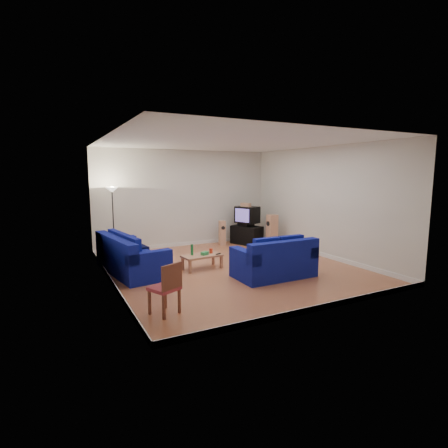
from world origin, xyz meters
name	(u,v)px	position (x,y,z in m)	size (l,w,h in m)	color
room	(231,209)	(0.00, 0.00, 1.54)	(6.01, 6.51, 3.21)	brown
sofa_three_seat	(129,259)	(-2.43, 0.77, 0.34)	(1.38, 2.52, 0.92)	#000557
sofa_loveseat	(275,263)	(0.54, -1.19, 0.35)	(1.85, 1.04, 0.92)	#000557
coffee_table	(202,257)	(-0.70, 0.26, 0.31)	(1.06, 0.61, 0.37)	tan
bottle	(192,250)	(-0.94, 0.34, 0.51)	(0.07, 0.07, 0.28)	#197233
tissue_box	(205,253)	(-0.65, 0.22, 0.41)	(0.20, 0.11, 0.08)	green
red_canister	(211,251)	(-0.42, 0.33, 0.43)	(0.09, 0.09, 0.13)	red
remote	(218,254)	(-0.30, 0.14, 0.38)	(0.16, 0.05, 0.02)	black
tv_stand	(247,235)	(1.96, 2.49, 0.32)	(1.03, 0.57, 0.63)	black
av_receiver	(246,224)	(1.95, 2.54, 0.69)	(0.47, 0.38, 0.11)	black
television	(247,215)	(1.98, 2.51, 1.02)	(0.76, 0.88, 0.57)	black
centre_speaker	(246,205)	(1.92, 2.50, 1.37)	(0.36, 0.14, 0.13)	tan
speaker_left	(222,233)	(1.11, 2.70, 0.42)	(0.24, 0.29, 0.84)	tan
speaker_right	(272,231)	(2.45, 1.68, 0.54)	(0.34, 0.26, 1.08)	tan
floor_lamp	(112,199)	(-2.45, 2.70, 1.69)	(0.35, 0.35, 2.04)	black
dining_chair	(167,286)	(-2.42, -2.17, 0.52)	(0.59, 0.59, 0.92)	brown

